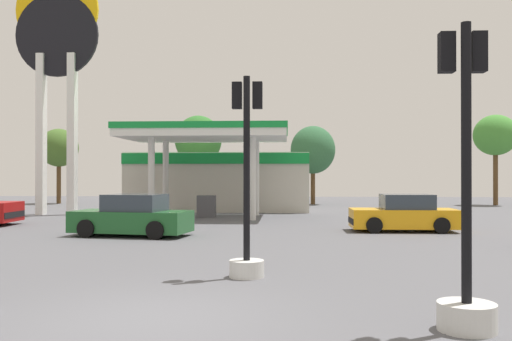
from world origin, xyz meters
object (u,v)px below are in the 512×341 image
Objects in this scene: car_4 at (132,217)px; tree_2 at (313,150)px; traffic_signal_1 at (466,241)px; tree_0 at (59,148)px; traffic_signal_0 at (247,211)px; tree_1 at (198,140)px; tree_3 at (495,136)px; station_pole_sign at (57,56)px; car_1 at (404,214)px.

tree_2 reaches higher than car_4.
car_4 is 1.01× the size of traffic_signal_1.
traffic_signal_0 is at bearing -60.51° from tree_0.
tree_2 is at bearing 91.12° from traffic_signal_1.
tree_3 is (20.97, 0.17, 0.26)m from tree_1.
station_pole_sign is at bearing -67.68° from tree_0.
tree_3 reaches higher than tree_0.
car_1 is 0.62× the size of tree_1.
traffic_signal_1 is (3.34, -3.81, -0.15)m from traffic_signal_0.
traffic_signal_1 is at bearing -110.87° from tree_3.
traffic_signal_0 is 32.12m from tree_3.
traffic_signal_0 is 0.77× the size of tree_0.
station_pole_sign is 2.09× the size of tree_3.
traffic_signal_0 is at bearing 131.26° from traffic_signal_1.
traffic_signal_1 reaches higher than car_1.
tree_0 is (-11.34, 20.66, 3.42)m from car_4.
traffic_signal_1 is (7.94, -11.32, 0.58)m from car_4.
station_pole_sign is 20.07m from car_1.
station_pole_sign reaches higher than car_4.
station_pole_sign is 26.83m from traffic_signal_1.
station_pole_sign reaches higher than tree_3.
tree_2 is (7.32, 20.77, 3.24)m from car_4.
traffic_signal_1 is 32.21m from tree_2.
tree_0 reaches higher than car_4.
station_pole_sign is 2.40× the size of tree_0.
tree_2 reaches higher than tree_0.
tree_2 is at bearing 70.59° from car_4.
station_pole_sign is 2.08× the size of tree_1.
tree_1 is 20.97m from tree_3.
car_4 is at bearing -54.96° from station_pole_sign.
car_4 is at bearing -167.92° from car_1.
traffic_signal_0 is 0.75× the size of tree_2.
tree_3 reaches higher than tree_2.
traffic_signal_1 is at bearing -48.74° from traffic_signal_0.
tree_2 reaches higher than traffic_signal_0.
tree_1 is (-8.86, 31.58, 3.35)m from traffic_signal_1.
traffic_signal_1 is 32.97m from tree_1.
tree_3 is at bearing 21.51° from station_pole_sign.
traffic_signal_0 is 5.07m from traffic_signal_1.
tree_0 is at bearing 119.49° from traffic_signal_0.
tree_0 is at bearing -179.68° from tree_2.
tree_1 reaches higher than car_1.
station_pole_sign is at bearing 125.04° from traffic_signal_1.
car_1 is (16.76, -7.70, -7.90)m from station_pole_sign.
car_4 is (6.88, -9.81, -7.87)m from station_pole_sign.
tree_3 is (31.39, -0.24, 0.78)m from tree_0.
tree_3 reaches higher than traffic_signal_0.
tree_2 is at bearing 37.65° from station_pole_sign.
tree_0 reaches higher than traffic_signal_1.
car_1 is 0.93× the size of traffic_signal_0.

